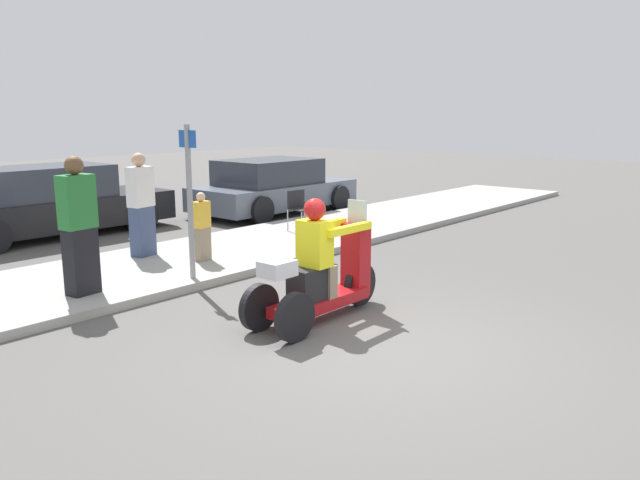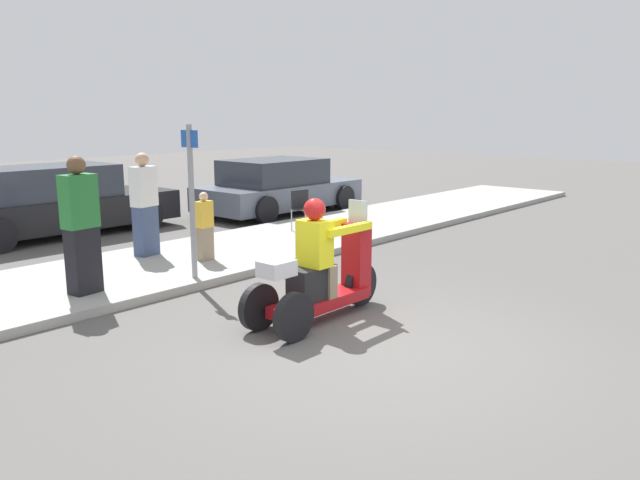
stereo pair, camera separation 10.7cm
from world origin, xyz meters
TOP-DOWN VIEW (x-y plane):
  - ground_plane at (0.00, 0.00)m, footprint 60.00×60.00m
  - sidewalk_strip at (0.00, 4.60)m, footprint 28.00×2.80m
  - motorcycle_trike at (0.28, 1.06)m, footprint 2.10×0.66m
  - spectator_with_child at (1.03, 4.22)m, footprint 0.27×0.17m
  - spectator_end_of_line at (0.60, 5.25)m, footprint 0.45×0.32m
  - spectator_far_back at (-1.23, 3.90)m, footprint 0.46×0.31m
  - folding_chair_set_back at (4.01, 4.82)m, footprint 0.52×0.52m
  - parked_car_lot_left at (0.68, 8.67)m, footprint 4.79×1.92m
  - parked_car_lot_center at (5.81, 7.38)m, footprint 4.29×2.11m
  - street_sign at (0.22, 3.45)m, footprint 0.08×0.36m

SIDE VIEW (x-z plane):
  - ground_plane at x=0.00m, z-range 0.00..0.00m
  - sidewalk_strip at x=0.00m, z-range 0.00..0.12m
  - motorcycle_trike at x=0.28m, z-range -0.20..1.30m
  - folding_chair_set_back at x=4.01m, z-range 0.21..1.03m
  - parked_car_lot_center at x=5.81m, z-range -0.03..1.33m
  - spectator_with_child at x=1.03m, z-range 0.10..1.21m
  - parked_car_lot_left at x=0.68m, z-range -0.04..1.40m
  - spectator_end_of_line at x=0.60m, z-range 0.09..1.81m
  - spectator_far_back at x=-1.23m, z-range 0.09..1.91m
  - street_sign at x=0.22m, z-range 0.22..2.42m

